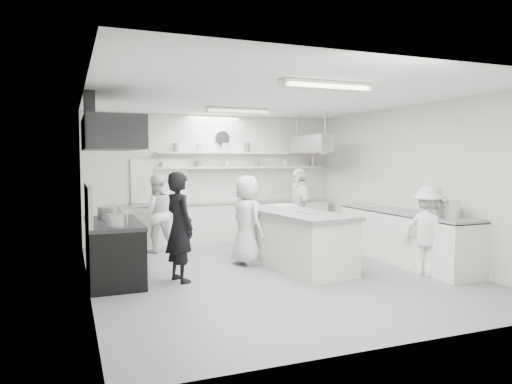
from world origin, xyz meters
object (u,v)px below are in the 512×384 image
object	(u,v)px
cook_stove	(180,227)
right_counter	(404,238)
back_counter	(230,222)
stove	(114,253)
prep_island	(293,240)
cook_back	(156,214)

from	to	relation	value
cook_stove	right_counter	bearing A→B (deg)	-108.56
back_counter	cook_stove	xyz separation A→B (m)	(-1.92, -3.25, 0.42)
stove	back_counter	size ratio (longest dim) A/B	0.36
back_counter	cook_stove	size ratio (longest dim) A/B	2.85
stove	cook_stove	size ratio (longest dim) A/B	1.02
prep_island	cook_back	xyz separation A→B (m)	(-2.10, 2.26, 0.33)
back_counter	cook_stove	distance (m)	3.80
prep_island	cook_stove	xyz separation A→B (m)	(-2.17, -0.32, 0.40)
cook_stove	stove	bearing A→B (deg)	48.97
cook_stove	cook_back	size ratio (longest dim) A/B	1.08
prep_island	back_counter	bearing A→B (deg)	88.06
prep_island	cook_back	distance (m)	3.10
back_counter	cook_stove	world-z (taller)	cook_stove
right_counter	cook_stove	world-z (taller)	cook_stove
right_counter	prep_island	xyz separation A→B (m)	(-2.11, 0.48, 0.01)
back_counter	right_counter	xyz separation A→B (m)	(2.35, -3.40, 0.01)
stove	cook_back	world-z (taller)	cook_back
stove	cook_stove	distance (m)	1.16
stove	cook_back	distance (m)	2.40
stove	right_counter	bearing A→B (deg)	-6.52
stove	right_counter	xyz separation A→B (m)	(5.25, -0.60, 0.02)
stove	cook_back	xyz separation A→B (m)	(1.04, 2.14, 0.36)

